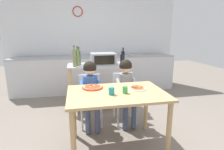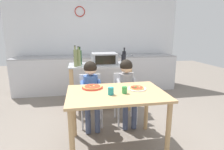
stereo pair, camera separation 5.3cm
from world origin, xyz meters
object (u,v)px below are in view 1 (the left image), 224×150
at_px(bottle_squat_spirits, 77,57).
at_px(dining_table, 117,101).
at_px(kitchen_island_cart, 99,79).
at_px(pizza_plate_red_rimmed, 93,87).
at_px(bottle_dark_olive_oil, 123,57).
at_px(child_in_grey_shirt, 126,83).
at_px(drinking_cup_green, 125,90).
at_px(pizza_plate_white, 137,88).
at_px(bottle_clear_vinegar, 79,57).
at_px(bottle_tall_green_wine, 122,59).
at_px(child_in_blue_striped_shirt, 91,86).
at_px(bottle_slim_sauce, 74,58).
at_px(dining_chair_left, 90,96).
at_px(drinking_cup_teal, 111,91).
at_px(dining_chair_right, 124,94).
at_px(toaster_oven, 103,59).

xyz_separation_m(bottle_squat_spirits, dining_table, (0.45, -1.22, -0.40)).
bearing_deg(kitchen_island_cart, pizza_plate_red_rimmed, -101.36).
bearing_deg(kitchen_island_cart, bottle_dark_olive_oil, 9.73).
bearing_deg(child_in_grey_shirt, drinking_cup_green, -107.10).
height_order(bottle_squat_spirits, pizza_plate_white, bottle_squat_spirits).
bearing_deg(pizza_plate_red_rimmed, bottle_clear_vinegar, 97.52).
bearing_deg(child_in_grey_shirt, bottle_tall_green_wine, 82.82).
bearing_deg(drinking_cup_green, bottle_tall_green_wine, 77.58).
bearing_deg(child_in_blue_striped_shirt, bottle_dark_olive_oil, 48.49).
bearing_deg(bottle_dark_olive_oil, pizza_plate_red_rimmed, -121.65).
bearing_deg(bottle_squat_spirits, child_in_blue_striped_shirt, -74.70).
bearing_deg(bottle_squat_spirits, bottle_clear_vinegar, 80.83).
distance_m(bottle_slim_sauce, bottle_squat_spirits, 0.09).
distance_m(bottle_tall_green_wine, pizza_plate_red_rimmed, 1.19).
bearing_deg(dining_chair_left, child_in_blue_striped_shirt, -90.00).
bearing_deg(pizza_plate_white, bottle_clear_vinegar, 119.15).
height_order(bottle_tall_green_wine, dining_table, bottle_tall_green_wine).
xyz_separation_m(bottle_tall_green_wine, dining_table, (-0.37, -1.19, -0.35)).
xyz_separation_m(bottle_slim_sauce, child_in_grey_shirt, (0.80, -0.55, -0.36)).
relative_size(drinking_cup_green, drinking_cup_teal, 0.94).
distance_m(kitchen_island_cart, bottle_slim_sauce, 0.66).
xyz_separation_m(child_in_grey_shirt, drinking_cup_teal, (-0.37, -0.67, 0.11)).
relative_size(child_in_grey_shirt, pizza_plate_red_rimmed, 3.77).
distance_m(bottle_clear_vinegar, pizza_plate_white, 1.50).
xyz_separation_m(bottle_slim_sauce, dining_table, (0.51, -1.14, -0.41)).
bearing_deg(bottle_tall_green_wine, bottle_slim_sauce, -176.75).
height_order(bottle_dark_olive_oil, dining_chair_left, bottle_dark_olive_oil).
xyz_separation_m(pizza_plate_red_rimmed, drinking_cup_teal, (0.20, -0.30, 0.03)).
bearing_deg(pizza_plate_white, dining_chair_right, 89.96).
bearing_deg(bottle_slim_sauce, toaster_oven, 16.88).
bearing_deg(child_in_grey_shirt, child_in_blue_striped_shirt, -179.03).
height_order(pizza_plate_red_rimmed, drinking_cup_teal, drinking_cup_teal).
bearing_deg(bottle_dark_olive_oil, bottle_squat_spirits, -168.64).
height_order(dining_table, dining_chair_left, dining_chair_left).
bearing_deg(dining_chair_left, pizza_plate_red_rimmed, -90.01).
bearing_deg(bottle_squat_spirits, drinking_cup_green, -66.93).
distance_m(pizza_plate_red_rimmed, pizza_plate_white, 0.59).
relative_size(bottle_tall_green_wine, child_in_blue_striped_shirt, 0.24).
height_order(bottle_dark_olive_oil, drinking_cup_teal, bottle_dark_olive_oil).
bearing_deg(kitchen_island_cart, drinking_cup_teal, -90.88).
xyz_separation_m(bottle_tall_green_wine, dining_chair_right, (-0.08, -0.49, -0.52)).
bearing_deg(bottle_clear_vinegar, pizza_plate_red_rimmed, -82.48).
relative_size(bottle_squat_spirits, pizza_plate_red_rimmed, 1.26).
height_order(bottle_squat_spirits, pizza_plate_red_rimmed, bottle_squat_spirits).
relative_size(bottle_tall_green_wine, drinking_cup_green, 2.99).
bearing_deg(drinking_cup_teal, dining_table, 44.10).
height_order(toaster_oven, pizza_plate_red_rimmed, toaster_oven).
bearing_deg(bottle_dark_olive_oil, dining_table, -107.66).
xyz_separation_m(bottle_tall_green_wine, child_in_grey_shirt, (-0.08, -0.60, -0.30)).
xyz_separation_m(dining_table, pizza_plate_white, (0.29, 0.07, 0.13)).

